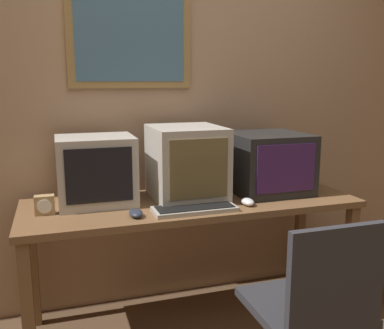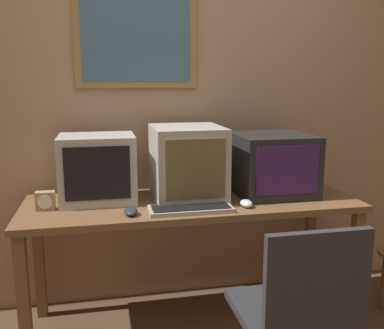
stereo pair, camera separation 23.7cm
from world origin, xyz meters
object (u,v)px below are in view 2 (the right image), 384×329
(monitor_left, at_px, (98,168))
(desk_clock, at_px, (45,201))
(monitor_right, at_px, (272,164))
(mouse_near_keyboard, at_px, (246,203))
(mouse_far_corner, at_px, (131,211))
(monitor_center, at_px, (187,163))
(keyboard_main, at_px, (191,209))

(monitor_left, xyz_separation_m, desk_clock, (-0.27, -0.12, -0.14))
(monitor_right, relative_size, mouse_near_keyboard, 4.51)
(monitor_right, xyz_separation_m, mouse_near_keyboard, (-0.24, -0.24, -0.16))
(monitor_right, distance_m, mouse_far_corner, 0.91)
(monitor_center, relative_size, monitor_right, 1.00)
(monitor_center, bearing_deg, keyboard_main, -97.59)
(keyboard_main, distance_m, mouse_near_keyboard, 0.31)
(mouse_near_keyboard, bearing_deg, monitor_center, 138.13)
(monitor_center, distance_m, mouse_far_corner, 0.47)
(monitor_center, xyz_separation_m, desk_clock, (-0.77, -0.07, -0.16))
(desk_clock, bearing_deg, monitor_left, 24.34)
(monitor_left, bearing_deg, keyboard_main, -33.15)
(keyboard_main, relative_size, desk_clock, 4.44)
(mouse_far_corner, bearing_deg, desk_clock, 157.22)
(keyboard_main, height_order, mouse_far_corner, mouse_far_corner)
(monitor_left, relative_size, monitor_right, 0.91)
(monitor_center, height_order, monitor_right, monitor_center)
(monitor_left, height_order, desk_clock, monitor_left)
(keyboard_main, bearing_deg, monitor_left, 146.85)
(keyboard_main, distance_m, desk_clock, 0.76)
(monitor_center, distance_m, monitor_right, 0.51)
(mouse_near_keyboard, xyz_separation_m, desk_clock, (-1.04, 0.17, 0.03))
(monitor_center, bearing_deg, monitor_right, 0.13)
(monitor_center, distance_m, mouse_near_keyboard, 0.41)
(monitor_right, distance_m, mouse_near_keyboard, 0.38)
(monitor_left, distance_m, monitor_right, 1.01)
(monitor_left, height_order, monitor_center, monitor_center)
(monitor_left, bearing_deg, mouse_far_corner, -62.52)
(mouse_far_corner, bearing_deg, mouse_near_keyboard, 1.07)
(keyboard_main, bearing_deg, desk_clock, 166.21)
(monitor_center, distance_m, keyboard_main, 0.32)
(desk_clock, bearing_deg, monitor_center, 5.55)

